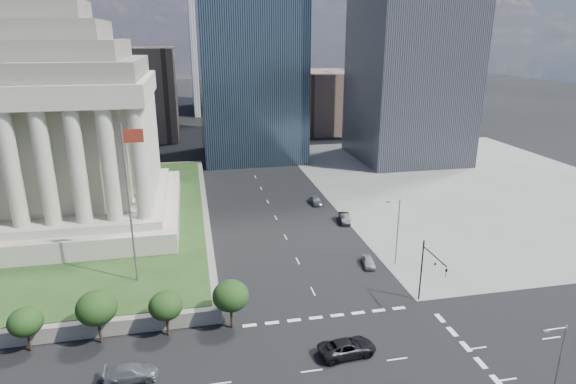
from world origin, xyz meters
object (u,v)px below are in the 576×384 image
object	(u,v)px
pickup_truck	(347,348)
parked_sedan_mid	(344,218)
traffic_signal_ne	(429,268)
street_lamp_south	(556,372)
street_lamp_north	(397,228)
suv_grey	(131,373)
war_memorial	(59,103)
parked_sedan_far	(316,200)
flagpole	(130,196)
parked_sedan_near	(368,261)

from	to	relation	value
pickup_truck	parked_sedan_mid	distance (m)	37.43
traffic_signal_ne	parked_sedan_mid	bearing A→B (deg)	91.99
street_lamp_south	street_lamp_north	xyz separation A→B (m)	(0.00, 31.00, 0.00)
parked_sedan_mid	street_lamp_south	bearing A→B (deg)	-78.02
pickup_truck	suv_grey	distance (m)	21.43
war_memorial	pickup_truck	bearing A→B (deg)	-50.31
street_lamp_north	parked_sedan_far	xyz separation A→B (m)	(-4.33, 27.81, -4.92)
flagpole	street_lamp_south	xyz separation A→B (m)	(35.16, -30.00, -7.45)
street_lamp_south	pickup_truck	xyz separation A→B (m)	(-13.10, 12.76, -4.82)
war_memorial	traffic_signal_ne	world-z (taller)	war_memorial
street_lamp_south	suv_grey	distance (m)	37.32
war_memorial	street_lamp_north	size ratio (longest dim) A/B	3.90
street_lamp_south	war_memorial	bearing A→B (deg)	131.23
parked_sedan_near	street_lamp_north	bearing A→B (deg)	2.48
flagpole	suv_grey	world-z (taller)	flagpole
suv_grey	street_lamp_north	bearing A→B (deg)	-62.94
street_lamp_south	parked_sedan_near	bearing A→B (deg)	96.77
traffic_signal_ne	parked_sedan_far	size ratio (longest dim) A/B	1.83
street_lamp_north	flagpole	bearing A→B (deg)	-178.37
flagpole	parked_sedan_near	size ratio (longest dim) A/B	5.05
street_lamp_north	suv_grey	distance (m)	39.11
suv_grey	street_lamp_south	bearing A→B (deg)	-111.15
pickup_truck	suv_grey	bearing A→B (deg)	82.84
war_memorial	suv_grey	world-z (taller)	war_memorial
street_lamp_north	pickup_truck	world-z (taller)	street_lamp_north
parked_sedan_far	street_lamp_north	bearing A→B (deg)	-82.26
parked_sedan_mid	parked_sedan_near	bearing A→B (deg)	-86.61
traffic_signal_ne	street_lamp_south	xyz separation A→B (m)	(0.83, -19.70, 0.41)
street_lamp_north	parked_sedan_mid	size ratio (longest dim) A/B	2.11
pickup_truck	street_lamp_north	bearing A→B (deg)	-41.40
war_memorial	parked_sedan_near	world-z (taller)	war_memorial
war_memorial	parked_sedan_far	size ratio (longest dim) A/B	8.92
street_lamp_north	parked_sedan_far	world-z (taller)	street_lamp_north
pickup_truck	parked_sedan_mid	size ratio (longest dim) A/B	1.28
traffic_signal_ne	parked_sedan_near	size ratio (longest dim) A/B	2.02
parked_sedan_near	pickup_truck	bearing A→B (deg)	-106.60
flagpole	traffic_signal_ne	bearing A→B (deg)	-16.71
suv_grey	parked_sedan_far	world-z (taller)	suv_grey
pickup_truck	suv_grey	xyz separation A→B (m)	(-21.42, 0.54, -0.09)
parked_sedan_mid	war_memorial	bearing A→B (deg)	-177.14
traffic_signal_ne	parked_sedan_mid	distance (m)	29.12
pickup_truck	flagpole	bearing A→B (deg)	46.26
flagpole	parked_sedan_near	bearing A→B (deg)	2.72
flagpole	parked_sedan_mid	world-z (taller)	flagpole
traffic_signal_ne	parked_sedan_near	bearing A→B (deg)	103.85
traffic_signal_ne	war_memorial	bearing A→B (deg)	143.58
flagpole	pickup_truck	bearing A→B (deg)	-38.02
parked_sedan_far	flagpole	bearing A→B (deg)	-138.04
flagpole	street_lamp_south	world-z (taller)	flagpole
traffic_signal_ne	street_lamp_north	xyz separation A→B (m)	(0.83, 11.30, 0.41)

